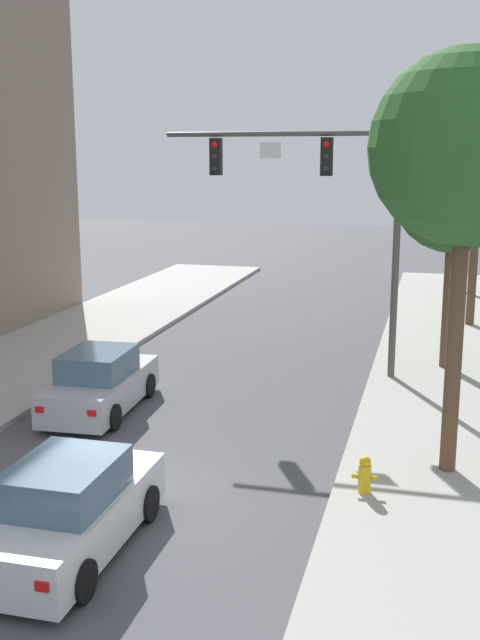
% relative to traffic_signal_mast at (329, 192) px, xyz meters
% --- Properties ---
extents(ground_plane, '(120.00, 120.00, 0.00)m').
position_rel_traffic_signal_mast_xyz_m(ground_plane, '(-2.69, -9.46, -5.35)').
color(ground_plane, '#4C4C51').
extents(sidewalk_right, '(5.00, 60.00, 0.15)m').
position_rel_traffic_signal_mast_xyz_m(sidewalk_right, '(3.81, -9.46, -5.28)').
color(sidewalk_right, '#A8A59E').
rests_on(sidewalk_right, ground).
extents(traffic_signal_mast, '(6.77, 0.38, 7.50)m').
position_rel_traffic_signal_mast_xyz_m(traffic_signal_mast, '(0.00, 0.00, 0.00)').
color(traffic_signal_mast, '#514C47').
rests_on(traffic_signal_mast, sidewalk_right).
extents(car_lead_silver, '(1.98, 4.31, 1.60)m').
position_rel_traffic_signal_mast_xyz_m(car_lead_silver, '(-5.05, -4.51, -4.63)').
color(car_lead_silver, '#B7B7BC').
rests_on(car_lead_silver, ground).
extents(car_following_white, '(1.84, 4.24, 1.60)m').
position_rel_traffic_signal_mast_xyz_m(car_following_white, '(-2.53, -11.14, -4.63)').
color(car_following_white, silver).
rests_on(car_following_white, ground).
extents(fire_hydrant, '(0.48, 0.24, 0.72)m').
position_rel_traffic_signal_mast_xyz_m(fire_hydrant, '(1.92, -8.01, -4.84)').
color(fire_hydrant, gold).
rests_on(fire_hydrant, sidewalk_right).
extents(street_tree_nearest, '(3.65, 3.65, 8.17)m').
position_rel_traffic_signal_mast_xyz_m(street_tree_nearest, '(3.44, -6.50, 1.10)').
color(street_tree_nearest, brown).
rests_on(street_tree_nearest, sidewalk_right).
extents(street_tree_second, '(3.57, 3.57, 7.00)m').
position_rel_traffic_signal_mast_xyz_m(street_tree_second, '(3.41, 1.45, -0.01)').
color(street_tree_second, brown).
rests_on(street_tree_second, sidewalk_right).
extents(street_tree_farthest, '(4.15, 4.15, 7.76)m').
position_rel_traffic_signal_mast_xyz_m(street_tree_farthest, '(4.15, 15.24, 0.47)').
color(street_tree_farthest, brown).
rests_on(street_tree_farthest, sidewalk_right).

